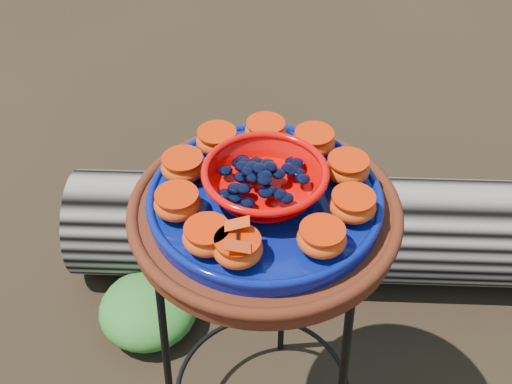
% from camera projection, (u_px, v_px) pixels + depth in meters
% --- Properties ---
extents(plant_stand, '(0.44, 0.44, 0.70)m').
position_uv_depth(plant_stand, '(263.00, 338.00, 1.36)').
color(plant_stand, black).
rests_on(plant_stand, ground).
extents(terracotta_saucer, '(0.46, 0.46, 0.04)m').
position_uv_depth(terracotta_saucer, '(265.00, 214.00, 1.11)').
color(terracotta_saucer, '#3E190F').
rests_on(terracotta_saucer, plant_stand).
extents(cobalt_plate, '(0.40, 0.40, 0.03)m').
position_uv_depth(cobalt_plate, '(265.00, 201.00, 1.09)').
color(cobalt_plate, '#070345').
rests_on(cobalt_plate, terracotta_saucer).
extents(red_bowl, '(0.20, 0.20, 0.06)m').
position_uv_depth(red_bowl, '(265.00, 183.00, 1.07)').
color(red_bowl, '#D60502').
rests_on(red_bowl, cobalt_plate).
extents(glass_gems, '(0.15, 0.15, 0.03)m').
position_uv_depth(glass_gems, '(265.00, 164.00, 1.04)').
color(glass_gems, black).
rests_on(glass_gems, red_bowl).
extents(orange_half_0, '(0.08, 0.08, 0.04)m').
position_uv_depth(orange_half_0, '(238.00, 249.00, 0.96)').
color(orange_half_0, red).
rests_on(orange_half_0, cobalt_plate).
extents(orange_half_1, '(0.08, 0.08, 0.04)m').
position_uv_depth(orange_half_1, '(322.00, 239.00, 0.98)').
color(orange_half_1, red).
rests_on(orange_half_1, cobalt_plate).
extents(orange_half_2, '(0.08, 0.08, 0.04)m').
position_uv_depth(orange_half_2, '(353.00, 206.00, 1.03)').
color(orange_half_2, red).
rests_on(orange_half_2, cobalt_plate).
extents(orange_half_3, '(0.08, 0.08, 0.04)m').
position_uv_depth(orange_half_3, '(347.00, 169.00, 1.10)').
color(orange_half_3, red).
rests_on(orange_half_3, cobalt_plate).
extents(orange_half_4, '(0.08, 0.08, 0.04)m').
position_uv_depth(orange_half_4, '(314.00, 142.00, 1.16)').
color(orange_half_4, red).
rests_on(orange_half_4, cobalt_plate).
extents(orange_half_5, '(0.08, 0.08, 0.04)m').
position_uv_depth(orange_half_5, '(266.00, 132.00, 1.18)').
color(orange_half_5, red).
rests_on(orange_half_5, cobalt_plate).
extents(orange_half_6, '(0.08, 0.08, 0.04)m').
position_uv_depth(orange_half_6, '(217.00, 141.00, 1.16)').
color(orange_half_6, red).
rests_on(orange_half_6, cobalt_plate).
extents(orange_half_7, '(0.08, 0.08, 0.04)m').
position_uv_depth(orange_half_7, '(183.00, 167.00, 1.11)').
color(orange_half_7, red).
rests_on(orange_half_7, cobalt_plate).
extents(orange_half_8, '(0.08, 0.08, 0.04)m').
position_uv_depth(orange_half_8, '(177.00, 204.00, 1.04)').
color(orange_half_8, red).
rests_on(orange_half_8, cobalt_plate).
extents(orange_half_9, '(0.08, 0.08, 0.04)m').
position_uv_depth(orange_half_9, '(207.00, 237.00, 0.98)').
color(orange_half_9, red).
rests_on(orange_half_9, cobalt_plate).
extents(butterfly, '(0.09, 0.07, 0.01)m').
position_uv_depth(butterfly, '(237.00, 236.00, 0.94)').
color(butterfly, red).
rests_on(butterfly, orange_half_0).
extents(driftwood_log, '(1.71, 0.75, 0.31)m').
position_uv_depth(driftwood_log, '(358.00, 229.00, 1.87)').
color(driftwood_log, black).
rests_on(driftwood_log, ground).
extents(foliage_left, '(0.27, 0.27, 0.14)m').
position_uv_depth(foliage_left, '(148.00, 308.00, 1.77)').
color(foliage_left, '#1C681A').
rests_on(foliage_left, ground).
extents(foliage_back, '(0.29, 0.29, 0.15)m').
position_uv_depth(foliage_back, '(264.00, 209.00, 2.06)').
color(foliage_back, '#1C681A').
rests_on(foliage_back, ground).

